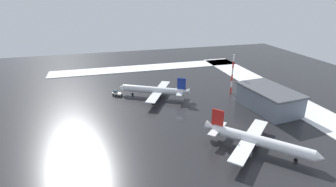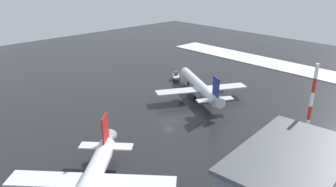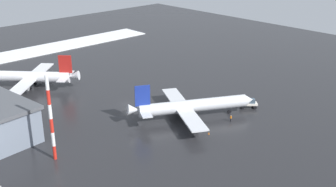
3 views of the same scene
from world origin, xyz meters
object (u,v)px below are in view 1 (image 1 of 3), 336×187
traffic_cone_near_nose (161,93)px  pushback_tug (117,93)px  cargo_hangar (269,99)px  traffic_cone_mid_line (157,89)px  ground_crew_beside_wing (157,95)px  ground_crew_near_tug (139,90)px  airplane_far_rear (154,90)px  airplane_parked_starboard (257,140)px  antenna_mast (232,75)px

traffic_cone_near_nose → pushback_tug: bearing=83.4°
cargo_hangar → traffic_cone_mid_line: bearing=42.0°
ground_crew_beside_wing → traffic_cone_near_nose: ground_crew_beside_wing is taller
pushback_tug → ground_crew_near_tug: pushback_tug is taller
airplane_far_rear → cargo_hangar: size_ratio=1.16×
airplane_far_rear → airplane_parked_starboard: (-49.88, -20.10, 0.12)m
antenna_mast → cargo_hangar: 21.28m
pushback_tug → ground_crew_near_tug: 10.80m
airplane_far_rear → ground_crew_near_tug: size_ratio=17.86×
ground_crew_near_tug → ground_crew_beside_wing: size_ratio=1.00×
pushback_tug → traffic_cone_mid_line: (3.04, -19.81, -1.01)m
pushback_tug → ground_crew_near_tug: size_ratio=2.85×
airplane_far_rear → ground_crew_near_tug: (8.45, 5.73, -2.30)m
traffic_cone_mid_line → pushback_tug: bearing=98.7°
pushback_tug → traffic_cone_near_nose: 20.57m
airplane_parked_starboard → cargo_hangar: 32.82m
ground_crew_beside_wing → airplane_parked_starboard: bearing=70.3°
cargo_hangar → traffic_cone_near_nose: bearing=46.4°
ground_crew_beside_wing → cargo_hangar: (-24.53, -40.35, 3.47)m
airplane_far_rear → airplane_parked_starboard: bearing=140.6°
pushback_tug → ground_crew_beside_wing: 18.65m
ground_crew_near_tug → antenna_mast: size_ratio=0.09×
pushback_tug → ground_crew_beside_wing: (-6.74, -17.38, -0.31)m
antenna_mast → traffic_cone_mid_line: antenna_mast is taller
airplane_parked_starboard → pushback_tug: (56.19, 36.41, -2.11)m
ground_crew_beside_wing → antenna_mast: antenna_mast is taller
airplane_far_rear → ground_crew_beside_wing: airplane_far_rear is taller
airplane_parked_starboard → pushback_tug: bearing=170.1°
ground_crew_near_tug → airplane_far_rear: bearing=143.1°
airplane_parked_starboard → traffic_cone_mid_line: size_ratio=50.30×
ground_crew_near_tug → traffic_cone_mid_line: ground_crew_near_tug is taller
antenna_mast → traffic_cone_near_nose: antenna_mast is taller
antenna_mast → cargo_hangar: (-19.84, -6.01, -4.82)m
ground_crew_near_tug → antenna_mast: (-13.57, -41.15, 8.29)m
pushback_tug → cargo_hangar: (-31.26, -57.74, 3.16)m
pushback_tug → traffic_cone_mid_line: bearing=-128.8°
pushback_tug → ground_crew_beside_wing: bearing=-158.7°
pushback_tug → traffic_cone_near_nose: (-2.37, -20.41, -1.01)m
traffic_cone_near_nose → airplane_far_rear: bearing=133.9°
airplane_parked_starboard → ground_crew_near_tug: bearing=161.0°
airplane_far_rear → airplane_parked_starboard: 53.78m
antenna_mast → traffic_cone_near_nose: (9.05, 31.32, -8.99)m
airplane_parked_starboard → ground_crew_near_tug: airplane_parked_starboard is taller
airplane_parked_starboard → traffic_cone_mid_line: airplane_parked_starboard is taller
pushback_tug → cargo_hangar: bearing=-166.0°
cargo_hangar → traffic_cone_near_nose: cargo_hangar is taller
ground_crew_near_tug → ground_crew_beside_wing: 11.19m
airplane_parked_starboard → antenna_mast: antenna_mast is taller
pushback_tug → traffic_cone_near_nose: bearing=-144.2°
traffic_cone_near_nose → traffic_cone_mid_line: size_ratio=1.00×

